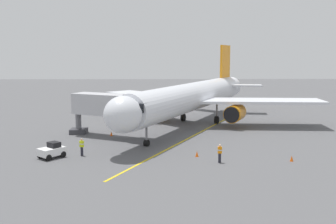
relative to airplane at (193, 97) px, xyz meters
The scene contains 10 objects.
ground_plane 4.22m from the airplane, behind, with size 220.00×220.00×0.00m, color #565659.
apron_lead_in_line 7.42m from the airplane, 88.87° to the left, with size 0.24×40.00×0.01m, color yellow.
airplane is the anchor object (origin of this frame).
jet_bridge 12.50m from the airplane, 38.47° to the left, with size 11.04×7.18×5.40m.
ground_crew_marshaller 19.25m from the airplane, 92.53° to the left, with size 0.42×0.29×1.71m.
ground_crew_wing_walker 20.57m from the airplane, 53.06° to the left, with size 0.47×0.40×1.71m.
tug_near_nose 22.84m from the airplane, 48.71° to the left, with size 2.64×2.72×1.50m.
safety_cone_nose_left 20.49m from the airplane, 112.05° to the left, with size 0.32×0.32×0.55m, color #F2590F.
safety_cone_nose_right 17.29m from the airplane, 86.50° to the left, with size 0.32×0.32×0.55m, color #F2590F.
safety_cone_wing_port 13.11m from the airplane, 32.95° to the left, with size 0.32×0.32×0.55m, color #F2590F.
Camera 1 is at (5.87, 52.48, 9.61)m, focal length 40.85 mm.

